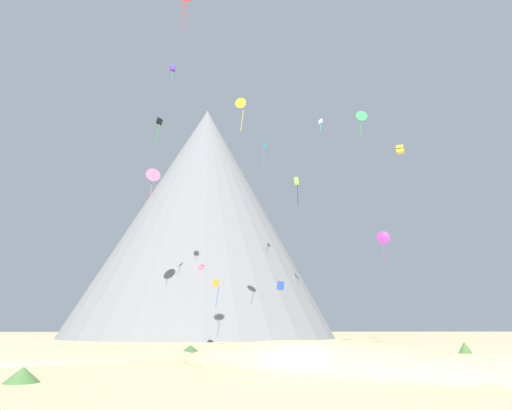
{
  "coord_description": "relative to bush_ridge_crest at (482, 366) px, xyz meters",
  "views": [
    {
      "loc": [
        -3.26,
        -24.38,
        2.52
      ],
      "look_at": [
        0.45,
        40.63,
        20.81
      ],
      "focal_mm": 30.41,
      "sensor_mm": 36.0,
      "label": 1
    }
  ],
  "objects": [
    {
      "name": "ground_plane",
      "position": [
        -11.05,
        -1.01,
        -0.34
      ],
      "size": [
        400.0,
        400.0,
        0.0
      ],
      "primitive_type": "plane",
      "color": "#C6B284"
    },
    {
      "name": "dune_foreground_left",
      "position": [
        -28.62,
        13.01,
        -0.34
      ],
      "size": [
        28.71,
        24.95,
        1.63
      ],
      "primitive_type": "ellipsoid",
      "rotation": [
        0.0,
        0.0,
        0.52
      ],
      "color": "#C6B284",
      "rests_on": "ground_plane"
    },
    {
      "name": "dune_midground",
      "position": [
        -9.04,
        2.8,
        -0.34
      ],
      "size": [
        22.82,
        22.58,
        3.41
      ],
      "primitive_type": "ellipsoid",
      "rotation": [
        0.0,
        0.0,
        2.37
      ],
      "color": "#C6B284",
      "rests_on": "ground_plane"
    },
    {
      "name": "bush_ridge_crest",
      "position": [
        0.0,
        0.0,
        0.0
      ],
      "size": [
        2.57,
        2.57,
        0.67
      ],
      "primitive_type": "cone",
      "rotation": [
        0.0,
        0.0,
        1.47
      ],
      "color": "#477238",
      "rests_on": "ground_plane"
    },
    {
      "name": "bush_scatter_east",
      "position": [
        -23.97,
        -3.19,
        0.02
      ],
      "size": [
        1.62,
        1.62,
        0.7
      ],
      "primitive_type": "cone",
      "rotation": [
        0.0,
        0.0,
        1.57
      ],
      "color": "#477238",
      "rests_on": "ground_plane"
    },
    {
      "name": "bush_near_left",
      "position": [
        8.67,
        17.97,
        0.2
      ],
      "size": [
        1.37,
        1.37,
        1.07
      ],
      "primitive_type": "cone",
      "rotation": [
        0.0,
        0.0,
        1.49
      ],
      "color": "#477238",
      "rests_on": "ground_plane"
    },
    {
      "name": "bush_near_right",
      "position": [
        3.46,
        19.75,
        -0.08
      ],
      "size": [
        3.26,
        3.26,
        0.5
      ],
      "primitive_type": "cone",
      "rotation": [
        0.0,
        0.0,
        2.74
      ],
      "color": "#568442",
      "rests_on": "ground_plane"
    },
    {
      "name": "bush_far_left",
      "position": [
        -17.97,
        17.11,
        0.09
      ],
      "size": [
        3.35,
        3.35,
        0.85
      ],
      "primitive_type": "cone",
      "rotation": [
        0.0,
        0.0,
        3.99
      ],
      "color": "#386633",
      "rests_on": "ground_plane"
    },
    {
      "name": "rock_massif",
      "position": [
        -20.75,
        81.87,
        27.52
      ],
      "size": [
        69.71,
        69.71,
        58.97
      ],
      "color": "slate",
      "rests_on": "ground_plane"
    },
    {
      "name": "kite_gold_mid",
      "position": [
        8.66,
        28.65,
        25.65
      ],
      "size": [
        1.32,
        1.31,
        1.04
      ],
      "rotation": [
        0.0,
        0.0,
        4.21
      ],
      "color": "gold"
    },
    {
      "name": "kite_lime_high",
      "position": [
        -1.77,
        54.29,
        28.85
      ],
      "size": [
        0.93,
        0.61,
        5.96
      ],
      "rotation": [
        0.0,
        0.0,
        5.47
      ],
      "color": "#8CD133"
    },
    {
      "name": "kite_blue_low",
      "position": [
        -7.38,
        35.62,
        7.69
      ],
      "size": [
        1.1,
        0.74,
        1.19
      ],
      "rotation": [
        0.0,
        0.0,
        2.8
      ],
      "color": "blue"
    },
    {
      "name": "kite_indigo_high",
      "position": [
        -23.98,
        35.13,
        41.42
      ],
      "size": [
        0.98,
        0.94,
        2.78
      ],
      "rotation": [
        0.0,
        0.0,
        4.9
      ],
      "color": "#5138B2"
    },
    {
      "name": "kite_orange_low",
      "position": [
        -16.41,
        37.45,
        7.68
      ],
      "size": [
        0.93,
        0.64,
        4.03
      ],
      "rotation": [
        0.0,
        0.0,
        1.84
      ],
      "color": "orange"
    },
    {
      "name": "kite_teal_high",
      "position": [
        -8.25,
        51.55,
        34.89
      ],
      "size": [
        0.82,
        0.92,
        5.43
      ],
      "rotation": [
        0.0,
        0.0,
        0.11
      ],
      "color": "teal"
    },
    {
      "name": "kite_yellow_high",
      "position": [
        -13.22,
        33.83,
        34.78
      ],
      "size": [
        1.71,
        0.83,
        5.55
      ],
      "rotation": [
        0.0,
        0.0,
        2.87
      ],
      "color": "yellow"
    },
    {
      "name": "kite_black_high",
      "position": [
        -26.22,
        38.69,
        33.47
      ],
      "size": [
        1.02,
        0.95,
        4.06
      ],
      "rotation": [
        0.0,
        0.0,
        0.06
      ],
      "color": "black"
    },
    {
      "name": "kite_magenta_mid",
      "position": [
        15.94,
        58.07,
        19.28
      ],
      "size": [
        2.42,
        1.43,
        6.14
      ],
      "rotation": [
        0.0,
        0.0,
        5.83
      ],
      "color": "#D1339E"
    },
    {
      "name": "kite_green_high",
      "position": [
        5.15,
        33.45,
        33.01
      ],
      "size": [
        1.75,
        0.59,
        4.11
      ],
      "rotation": [
        0.0,
        0.0,
        3.09
      ],
      "color": "green"
    },
    {
      "name": "kite_rainbow_high",
      "position": [
        -27.56,
        43.42,
        26.38
      ],
      "size": [
        2.55,
        1.68,
        4.97
      ],
      "rotation": [
        0.0,
        0.0,
        3.51
      ],
      "color": "#E5668C"
    },
    {
      "name": "kite_pink_low",
      "position": [
        -18.87,
        39.92,
        10.81
      ],
      "size": [
        1.02,
        1.02,
        2.28
      ],
      "rotation": [
        0.0,
        0.0,
        4.06
      ],
      "color": "pink"
    },
    {
      "name": "kite_white_high",
      "position": [
        2.13,
        48.33,
        39.37
      ],
      "size": [
        0.6,
        0.91,
        2.52
      ],
      "rotation": [
        0.0,
        0.0,
        1.44
      ],
      "color": "white"
    }
  ]
}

